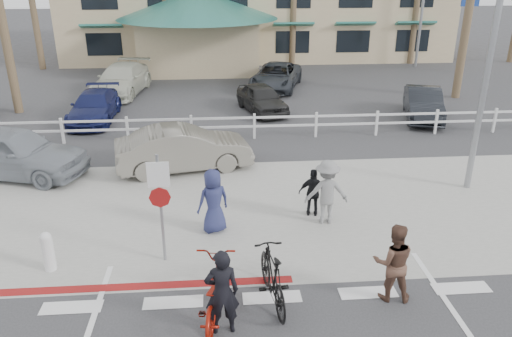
{
  "coord_description": "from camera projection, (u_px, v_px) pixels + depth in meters",
  "views": [
    {
      "loc": [
        -0.99,
        -7.73,
        6.36
      ],
      "look_at": [
        -0.06,
        3.9,
        1.5
      ],
      "focal_mm": 35.0,
      "sensor_mm": 36.0,
      "label": 1
    }
  ],
  "objects": [
    {
      "name": "pedestrian_b",
      "position": [
        213.0,
        201.0,
        12.41
      ],
      "size": [
        0.96,
        0.81,
        1.67
      ],
      "primitive_type": "imported",
      "rotation": [
        0.0,
        0.0,
        3.54
      ],
      "color": "navy",
      "rests_on": "ground"
    },
    {
      "name": "lot_car_4",
      "position": [
        122.0,
        80.0,
        25.55
      ],
      "size": [
        2.8,
        5.36,
        1.48
      ],
      "primitive_type": "imported",
      "rotation": [
        0.0,
        0.0,
        -0.15
      ],
      "color": "beige",
      "rests_on": "ground"
    },
    {
      "name": "rider_black",
      "position": [
        393.0,
        262.0,
        9.89
      ],
      "size": [
        0.91,
        0.77,
        1.67
      ],
      "primitive_type": "imported",
      "rotation": [
        0.0,
        0.0,
        2.97
      ],
      "color": "brown",
      "rests_on": "ground"
    },
    {
      "name": "lot_car_5",
      "position": [
        276.0,
        76.0,
        26.63
      ],
      "size": [
        3.55,
        5.25,
        1.33
      ],
      "primitive_type": "imported",
      "rotation": [
        0.0,
        0.0,
        -0.3
      ],
      "color": "#2C3036",
      "rests_on": "ground"
    },
    {
      "name": "rider_red",
      "position": [
        222.0,
        292.0,
        8.95
      ],
      "size": [
        0.67,
        0.48,
        1.73
      ],
      "primitive_type": "imported",
      "rotation": [
        0.0,
        0.0,
        3.25
      ],
      "color": "black",
      "rests_on": "ground"
    },
    {
      "name": "cross_street",
      "position": [
        247.0,
        158.0,
        17.45
      ],
      "size": [
        40.0,
        5.0,
        0.01
      ],
      "primitive_type": "cube",
      "color": "#333335",
      "rests_on": "ground"
    },
    {
      "name": "parking_lot",
      "position": [
        236.0,
        92.0,
        26.19
      ],
      "size": [
        50.0,
        16.0,
        0.01
      ],
      "primitive_type": "cube",
      "color": "#333335",
      "rests_on": "ground"
    },
    {
      "name": "bike_red",
      "position": [
        213.0,
        292.0,
        9.42
      ],
      "size": [
        1.01,
        2.26,
        1.15
      ],
      "primitive_type": "imported",
      "rotation": [
        0.0,
        0.0,
        3.03
      ],
      "color": "maroon",
      "rests_on": "ground"
    },
    {
      "name": "bike_black",
      "position": [
        273.0,
        277.0,
        9.86
      ],
      "size": [
        0.81,
        2.02,
        1.18
      ],
      "primitive_type": "imported",
      "rotation": [
        0.0,
        0.0,
        3.27
      ],
      "color": "black",
      "rests_on": "ground"
    },
    {
      "name": "car_red_compact",
      "position": [
        12.0,
        152.0,
        15.71
      ],
      "size": [
        5.03,
        3.11,
        1.6
      ],
      "primitive_type": "imported",
      "rotation": [
        0.0,
        0.0,
        1.29
      ],
      "color": "gray",
      "rests_on": "ground"
    },
    {
      "name": "pedestrian_a",
      "position": [
        327.0,
        192.0,
        12.82
      ],
      "size": [
        1.15,
        0.68,
        1.74
      ],
      "primitive_type": "imported",
      "rotation": [
        0.0,
        0.0,
        3.11
      ],
      "color": "gray",
      "rests_on": "ground"
    },
    {
      "name": "car_white_sedan",
      "position": [
        184.0,
        149.0,
        16.22
      ],
      "size": [
        4.6,
        2.38,
        1.45
      ],
      "primitive_type": "imported",
      "rotation": [
        0.0,
        0.0,
        1.77
      ],
      "color": "slate",
      "rests_on": "ground"
    },
    {
      "name": "sign_post",
      "position": [
        161.0,
        203.0,
        10.93
      ],
      "size": [
        0.5,
        0.1,
        2.9
      ],
      "primitive_type": null,
      "color": "gray",
      "rests_on": "ground"
    },
    {
      "name": "pedestrian_child",
      "position": [
        313.0,
        193.0,
        13.25
      ],
      "size": [
        0.83,
        0.46,
        1.34
      ],
      "primitive_type": "imported",
      "rotation": [
        0.0,
        0.0,
        2.96
      ],
      "color": "black",
      "rests_on": "ground"
    },
    {
      "name": "lot_car_3",
      "position": [
        423.0,
        104.0,
        21.56
      ],
      "size": [
        2.44,
        4.25,
        1.32
      ],
      "primitive_type": "imported",
      "rotation": [
        0.0,
        0.0,
        -0.28
      ],
      "color": "black",
      "rests_on": "ground"
    },
    {
      "name": "sidewalk_plaza",
      "position": [
        257.0,
        210.0,
        13.77
      ],
      "size": [
        22.0,
        7.0,
        0.01
      ],
      "primitive_type": "cube",
      "color": "gray",
      "rests_on": "ground"
    },
    {
      "name": "lot_car_2",
      "position": [
        262.0,
        98.0,
        22.5
      ],
      "size": [
        2.43,
        3.97,
        1.26
      ],
      "primitive_type": "imported",
      "rotation": [
        0.0,
        0.0,
        0.27
      ],
      "color": "black",
      "rests_on": "ground"
    },
    {
      "name": "info_sign",
      "position": [
        466.0,
        25.0,
        29.83
      ],
      "size": [
        1.2,
        0.16,
        5.6
      ],
      "primitive_type": null,
      "color": "navy",
      "rests_on": "ground"
    },
    {
      "name": "curb_red",
      "position": [
        128.0,
        287.0,
        10.51
      ],
      "size": [
        7.0,
        0.25,
        0.02
      ],
      "primitive_type": "cube",
      "color": "maroon",
      "rests_on": "ground"
    },
    {
      "name": "bollard_0",
      "position": [
        48.0,
        251.0,
        10.93
      ],
      "size": [
        0.26,
        0.26,
        0.95
      ],
      "primitive_type": null,
      "color": "silver",
      "rests_on": "ground"
    },
    {
      "name": "streetlight_0",
      "position": [
        494.0,
        36.0,
        13.44
      ],
      "size": [
        0.6,
        2.0,
        9.0
      ],
      "primitive_type": null,
      "color": "gray",
      "rests_on": "ground"
    },
    {
      "name": "lot_car_1",
      "position": [
        94.0,
        106.0,
        21.3
      ],
      "size": [
        1.74,
        4.26,
        1.23
      ],
      "primitive_type": "imported",
      "rotation": [
        0.0,
        0.0,
        -0.0
      ],
      "color": "#151B4E",
      "rests_on": "ground"
    },
    {
      "name": "ground",
      "position": [
        275.0,
        317.0,
        9.63
      ],
      "size": [
        140.0,
        140.0,
        0.0
      ],
      "primitive_type": "plane",
      "color": "#333335"
    },
    {
      "name": "rail_fence",
      "position": [
        257.0,
        126.0,
        19.13
      ],
      "size": [
        29.4,
        0.16,
        1.0
      ],
      "primitive_type": null,
      "color": "silver",
      "rests_on": "ground"
    }
  ]
}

